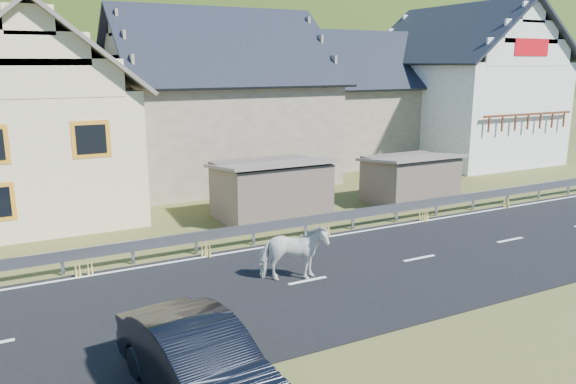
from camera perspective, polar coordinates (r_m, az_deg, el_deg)
ground at (r=18.07m, az=13.18°, el=-6.69°), size 160.00×160.00×0.00m
road at (r=18.07m, az=13.18°, el=-6.63°), size 60.00×7.00×0.04m
lane_markings at (r=18.06m, az=13.18°, el=-6.55°), size 60.00×6.60×0.01m
guardrail at (r=20.69m, az=6.64°, el=-2.28°), size 28.10×0.09×0.75m
shed_left at (r=21.96m, az=-1.79°, el=0.14°), size 4.30×3.30×2.40m
shed_right at (r=25.04m, az=12.25°, el=1.22°), size 3.80×2.90×2.20m
house_cream at (r=24.88m, az=-24.78°, el=8.07°), size 7.80×9.80×8.30m
house_stone_a at (r=29.66m, az=-7.33°, el=10.28°), size 10.80×9.80×8.90m
house_stone_b at (r=36.08m, az=6.82°, el=10.12°), size 9.80×8.80×8.10m
house_white at (r=37.54m, az=17.25°, el=11.01°), size 8.80×10.80×9.70m
mountain at (r=195.22m, az=-22.55°, el=4.34°), size 440.00×280.00×260.00m
horse at (r=15.63m, az=0.53°, el=-6.20°), size 1.47×2.08×1.60m
car at (r=10.61m, az=-9.01°, el=-16.78°), size 2.14×4.64×1.47m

